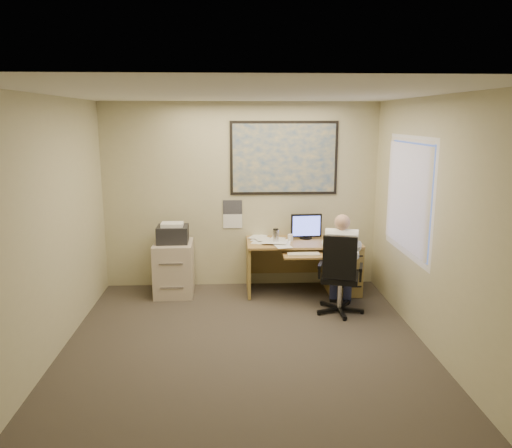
{
  "coord_description": "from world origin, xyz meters",
  "views": [
    {
      "loc": [
        -0.14,
        -4.98,
        2.47
      ],
      "look_at": [
        0.18,
        1.3,
        1.13
      ],
      "focal_mm": 35.0,
      "sensor_mm": 36.0,
      "label": 1
    }
  ],
  "objects_px": {
    "filing_cabinet": "(174,263)",
    "office_chair": "(342,290)",
    "person": "(340,264)",
    "desk": "(325,261)"
  },
  "relations": [
    {
      "from": "desk",
      "to": "person",
      "type": "bearing_deg",
      "value": -87.1
    },
    {
      "from": "office_chair",
      "to": "person",
      "type": "relative_size",
      "value": 0.83
    },
    {
      "from": "filing_cabinet",
      "to": "office_chair",
      "type": "relative_size",
      "value": 0.98
    },
    {
      "from": "filing_cabinet",
      "to": "office_chair",
      "type": "height_order",
      "value": "office_chair"
    },
    {
      "from": "filing_cabinet",
      "to": "person",
      "type": "height_order",
      "value": "person"
    },
    {
      "from": "filing_cabinet",
      "to": "person",
      "type": "relative_size",
      "value": 0.81
    },
    {
      "from": "person",
      "to": "desk",
      "type": "bearing_deg",
      "value": 107.34
    },
    {
      "from": "desk",
      "to": "filing_cabinet",
      "type": "relative_size",
      "value": 1.54
    },
    {
      "from": "office_chair",
      "to": "desk",
      "type": "bearing_deg",
      "value": 109.99
    },
    {
      "from": "filing_cabinet",
      "to": "office_chair",
      "type": "bearing_deg",
      "value": -22.2
    }
  ]
}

